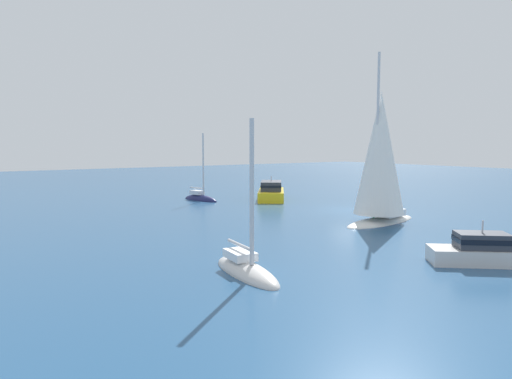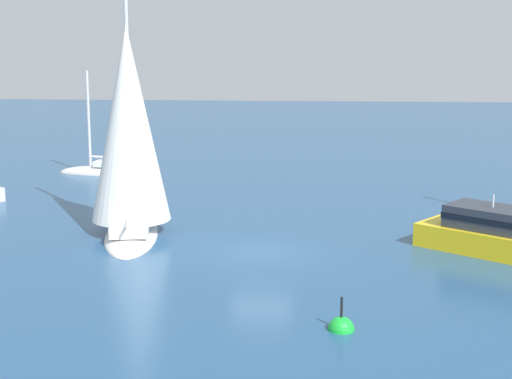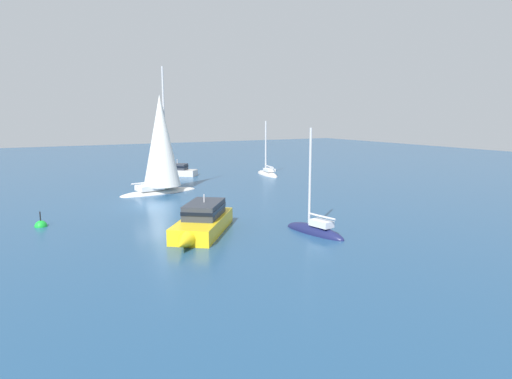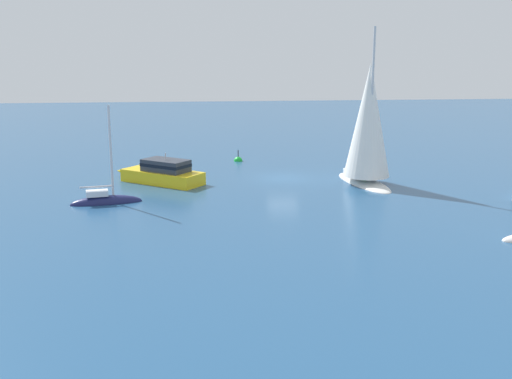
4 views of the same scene
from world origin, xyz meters
name	(u,v)px [view 1 (image 1 of 4)]	position (x,y,z in m)	size (l,w,h in m)	color
ground_plane	(346,210)	(0.00, 0.00, 0.00)	(160.00, 160.00, 0.00)	navy
sloop	(200,199)	(6.91, -13.29, 0.14)	(2.00, 4.94, 7.20)	#191E4C
yacht	(380,161)	(2.86, 6.10, 4.40)	(8.15, 4.10, 12.27)	silver
launch	(489,251)	(7.84, 17.06, 0.60)	(5.58, 5.06, 2.08)	silver
motor_cruiser	(271,192)	(0.67, -9.83, 0.80)	(6.35, 7.57, 2.42)	yellow
yacht_1	(246,270)	(18.12, 11.96, 0.14)	(2.18, 5.57, 7.22)	silver
channel_buoy	(383,200)	(-8.28, -3.02, 0.01)	(0.82, 0.82, 1.44)	green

